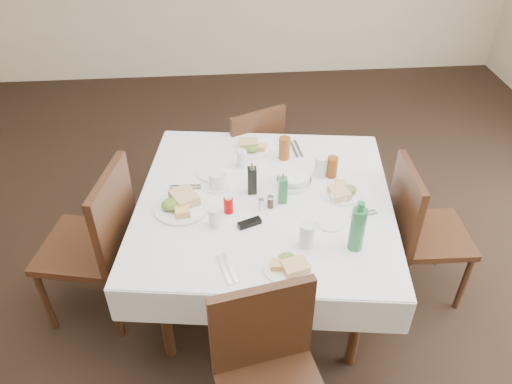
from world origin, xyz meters
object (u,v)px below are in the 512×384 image
chair_south (269,372)px  oil_cruet_dark (252,179)px  water_w (214,217)px  dining_table (265,209)px  chair_west (99,238)px  water_n (242,159)px  oil_cruet_green (283,189)px  chair_north (251,152)px  water_e (320,167)px  water_s (307,235)px  green_bottle (358,228)px  chair_east (419,225)px  coffee_mug (217,181)px  ketchup_bottle (228,204)px  bread_basket (294,180)px

chair_south → oil_cruet_dark: (0.01, 1.04, 0.29)m
water_w → oil_cruet_dark: 0.35m
dining_table → chair_south: chair_south is taller
chair_west → water_n: size_ratio=9.30×
oil_cruet_dark → oil_cruet_green: size_ratio=1.06×
water_n → water_w: 0.57m
chair_south → chair_north: bearing=88.1°
water_n → water_e: water_e is taller
chair_south → oil_cruet_green: size_ratio=4.85×
dining_table → water_s: (0.17, -0.40, 0.14)m
chair_south → water_n: (-0.04, 1.31, 0.26)m
green_bottle → chair_east: bearing=36.5°
water_n → coffee_mug: size_ratio=0.80×
chair_east → ketchup_bottle: bearing=-177.6°
water_e → coffee_mug: 0.62m
chair_west → water_e: 1.35m
chair_north → oil_cruet_dark: oil_cruet_dark is taller
chair_north → chair_east: bearing=-44.7°
water_w → ketchup_bottle: (0.08, 0.11, -0.00)m
chair_east → water_n: size_ratio=8.49×
chair_west → coffee_mug: 0.74m
water_s → water_w: 0.50m
water_e → oil_cruet_green: (-0.26, -0.22, 0.02)m
chair_north → chair_west: chair_west is taller
chair_west → ketchup_bottle: (0.74, -0.04, 0.23)m
bread_basket → chair_east: bearing=-13.3°
water_s → oil_cruet_dark: bearing=117.3°
water_e → oil_cruet_dark: 0.44m
chair_west → chair_south: bearing=-46.1°
oil_cruet_green → coffee_mug: (-0.36, 0.16, -0.04)m
water_w → ketchup_bottle: bearing=54.3°
chair_south → coffee_mug: (-0.19, 1.10, 0.25)m
water_n → water_s: bearing=-69.1°
dining_table → coffee_mug: coffee_mug is taller
bread_basket → water_e: bearing=22.4°
chair_north → bread_basket: bearing=-75.4°
water_n → green_bottle: bearing=-55.7°
chair_east → oil_cruet_green: 0.89m
dining_table → chair_west: chair_west is taller
ketchup_bottle → water_s: bearing=-38.0°
chair_east → ketchup_bottle: 1.17m
bread_basket → oil_cruet_green: bearing=-119.7°
oil_cruet_dark → oil_cruet_green: oil_cruet_dark is taller
chair_west → dining_table: bearing=3.5°
ketchup_bottle → coffee_mug: bearing=104.3°
bread_basket → ketchup_bottle: size_ratio=1.82×
water_e → ketchup_bottle: size_ratio=1.19×
dining_table → ketchup_bottle: (-0.21, -0.10, 0.13)m
chair_north → water_e: (0.36, -0.68, 0.32)m
dining_table → chair_south: 0.98m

